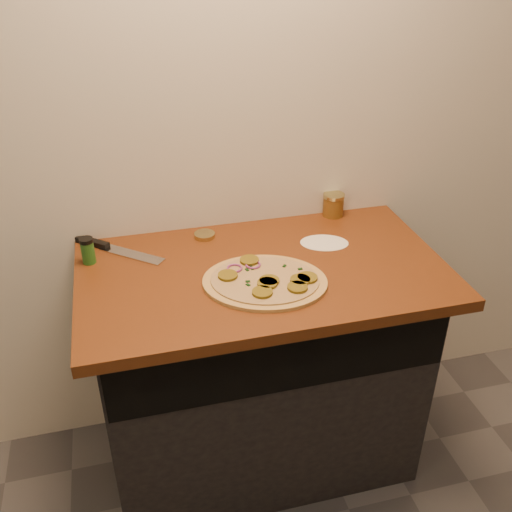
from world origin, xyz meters
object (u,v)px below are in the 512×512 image
object	(u,v)px
salsa_jar	(333,205)
spice_shaker	(88,250)
chefs_knife	(111,248)
pizza	(265,281)

from	to	relation	value
salsa_jar	spice_shaker	world-z (taller)	spice_shaker
salsa_jar	chefs_knife	bearing A→B (deg)	-175.92
pizza	salsa_jar	distance (m)	0.55
chefs_knife	salsa_jar	distance (m)	0.84
pizza	chefs_knife	xyz separation A→B (m)	(-0.46, 0.34, -0.00)
chefs_knife	spice_shaker	distance (m)	0.11
pizza	salsa_jar	size ratio (longest dim) A/B	5.41
chefs_knife	pizza	bearing A→B (deg)	-36.13
chefs_knife	salsa_jar	bearing A→B (deg)	4.08
chefs_knife	salsa_jar	xyz separation A→B (m)	(0.84, 0.06, 0.04)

